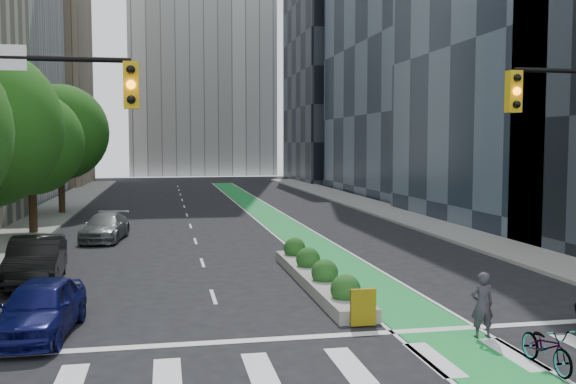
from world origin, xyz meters
name	(u,v)px	position (x,y,z in m)	size (l,w,h in m)	color
ground	(338,351)	(0.00, 0.00, 0.00)	(160.00, 160.00, 0.00)	black
sidewalk_left	(29,227)	(-11.80, 25.00, 0.07)	(3.60, 90.00, 0.15)	gray
sidewalk_right	(410,218)	(11.80, 25.00, 0.07)	(3.60, 90.00, 0.15)	gray
bike_lane_paint	(266,213)	(3.00, 30.00, 0.01)	(2.20, 70.00, 0.01)	#1A9039
building_tan_far	(24,74)	(-20.00, 66.00, 13.00)	(14.00, 16.00, 26.00)	tan
building_dark_end	(348,74)	(20.00, 68.00, 14.00)	(14.00, 18.00, 28.00)	black
tree_midfar	(31,143)	(-11.00, 22.00, 4.95)	(5.60, 5.60, 7.76)	black
tree_far	(60,132)	(-11.00, 32.00, 5.69)	(6.60, 6.60, 9.00)	black
median_planter	(317,275)	(1.20, 7.04, 0.37)	(1.20, 10.26, 1.10)	gray
bicycle	(547,347)	(4.20, -2.00, 0.49)	(0.65, 1.86, 0.98)	gray
cyclist	(482,305)	(3.89, 0.34, 0.85)	(0.62, 0.41, 1.70)	#322D36
parked_car_left_near	(40,308)	(-7.19, 2.65, 0.73)	(1.73, 4.29, 1.46)	#0C0F4D
parked_car_left_mid	(36,260)	(-8.49, 9.22, 0.82)	(1.73, 4.95, 1.63)	black
parked_car_left_far	(105,227)	(-7.00, 19.19, 0.68)	(1.89, 4.66, 1.35)	slate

